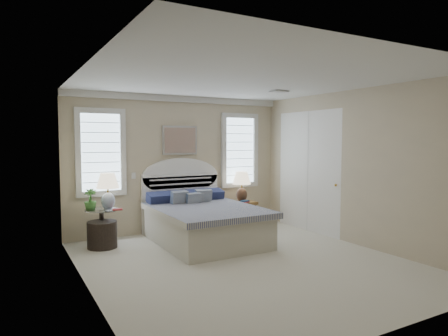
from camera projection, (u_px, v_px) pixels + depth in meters
floor at (245, 262)px, 5.95m from camera, size 4.50×5.00×0.01m
ceiling at (246, 79)px, 5.76m from camera, size 4.50×5.00×0.01m
wall_back at (179, 164)px, 8.03m from camera, size 4.50×0.02×2.70m
wall_left at (86, 180)px, 4.76m from camera, size 0.02×5.00×2.70m
wall_right at (355, 167)px, 6.95m from camera, size 0.02×5.00×2.70m
crown_molding at (180, 99)px, 7.91m from camera, size 4.50×0.08×0.12m
hvac_vent at (279, 92)px, 7.04m from camera, size 0.30×0.20×0.02m
switch_plate at (134, 176)px, 7.57m from camera, size 0.08×0.01×0.12m
window_left at (101, 152)px, 7.25m from camera, size 0.90×0.06×1.60m
window_right at (239, 150)px, 8.68m from camera, size 0.90×0.06×1.60m
painting at (180, 140)px, 7.97m from camera, size 0.74×0.04×0.58m
closet_door at (308, 171)px, 7.99m from camera, size 0.02×1.80×2.40m
bed at (202, 220)px, 7.19m from camera, size 1.72×2.28×1.47m
side_table_left at (102, 223)px, 6.91m from camera, size 0.56×0.56×0.63m
nightstand_right at (243, 208)px, 8.43m from camera, size 0.50×0.40×0.53m
floor_pot at (102, 235)px, 6.75m from camera, size 0.64×0.64×0.45m
lamp_left at (108, 187)px, 6.90m from camera, size 0.48×0.48×0.63m
lamp_right at (242, 183)px, 8.41m from camera, size 0.51×0.51×0.64m
potted_plant at (90, 200)px, 6.76m from camera, size 0.25×0.25×0.36m
books_left at (117, 209)px, 6.81m from camera, size 0.17×0.13×0.02m
books_right at (245, 201)px, 8.26m from camera, size 0.21×0.18×0.05m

